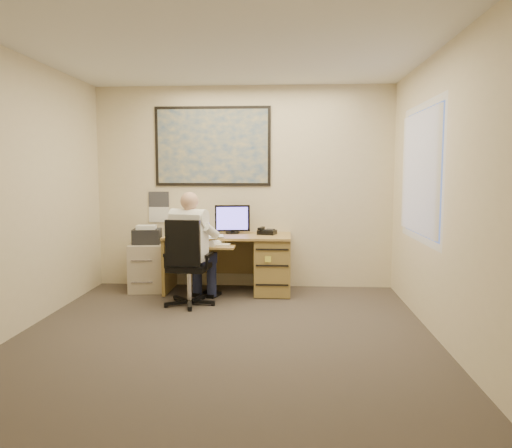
# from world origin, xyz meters

# --- Properties ---
(room_shell) EXTENTS (4.00, 4.50, 2.70)m
(room_shell) POSITION_xyz_m (0.00, 0.00, 1.35)
(room_shell) COLOR #3E3630
(room_shell) RESTS_ON ground
(desk) EXTENTS (1.60, 0.97, 1.12)m
(desk) POSITION_xyz_m (0.17, 1.90, 0.44)
(desk) COLOR #AC8849
(desk) RESTS_ON ground
(world_map) EXTENTS (1.56, 0.03, 1.06)m
(world_map) POSITION_xyz_m (-0.41, 2.23, 1.90)
(world_map) COLOR #1E4C93
(world_map) RESTS_ON room_shell
(wall_calendar) EXTENTS (0.28, 0.01, 0.42)m
(wall_calendar) POSITION_xyz_m (-1.16, 2.24, 1.08)
(wall_calendar) COLOR white
(wall_calendar) RESTS_ON room_shell
(window_blinds) EXTENTS (0.06, 1.40, 1.30)m
(window_blinds) POSITION_xyz_m (1.97, 0.80, 1.55)
(window_blinds) COLOR silver
(window_blinds) RESTS_ON room_shell
(filing_cabinet) EXTENTS (0.51, 0.58, 0.86)m
(filing_cabinet) POSITION_xyz_m (-1.25, 1.92, 0.37)
(filing_cabinet) COLOR #C1B29B
(filing_cabinet) RESTS_ON ground
(office_chair) EXTENTS (0.68, 0.68, 1.02)m
(office_chair) POSITION_xyz_m (-0.55, 1.17, 0.30)
(office_chair) COLOR black
(office_chair) RESTS_ON ground
(person) EXTENTS (0.77, 0.93, 1.33)m
(person) POSITION_xyz_m (-0.55, 1.25, 0.66)
(person) COLOR white
(person) RESTS_ON office_chair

